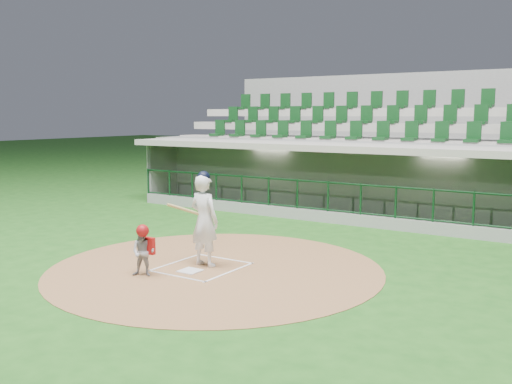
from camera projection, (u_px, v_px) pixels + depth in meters
ground at (210, 265)px, 12.65m from camera, size 120.00×120.00×0.00m
dirt_circle at (216, 268)px, 12.33m from camera, size 7.20×7.20×0.01m
home_plate at (190, 271)px, 12.07m from camera, size 0.43×0.43×0.02m
batter_box_chalk at (202, 267)px, 12.40m from camera, size 1.55×1.80×0.01m
dugout_structure at (357, 186)px, 18.94m from camera, size 16.40×3.70×3.00m
seating_deck at (386, 165)px, 21.54m from camera, size 17.00×6.72×5.15m
batter at (204, 219)px, 12.41m from camera, size 0.92×0.91×2.09m
catcher at (143, 250)px, 11.67m from camera, size 0.60×0.55×1.08m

